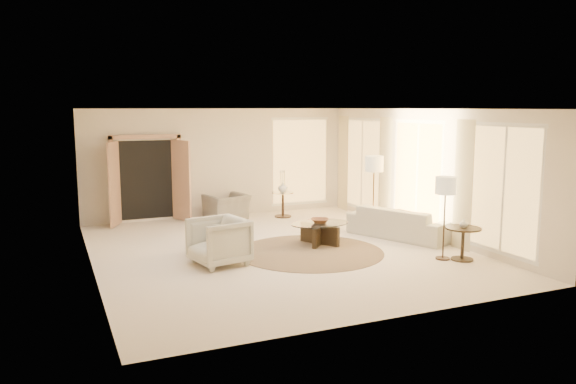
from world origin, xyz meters
name	(u,v)px	position (x,y,z in m)	size (l,w,h in m)	color
room	(277,181)	(0.00, 0.00, 1.40)	(7.04, 8.04, 2.83)	#F4E2CF
windows_right	(419,175)	(3.45, 0.10, 1.35)	(0.10, 6.40, 2.40)	#EAB55D
window_back_corner	(300,161)	(2.30, 3.95, 1.35)	(1.70, 0.10, 2.40)	#EAB55D
curtains_right	(394,173)	(3.40, 1.00, 1.30)	(0.06, 5.20, 2.60)	beige
french_doors	(147,180)	(-1.90, 3.82, 1.07)	(1.95, 0.66, 2.16)	tan
area_rug	(310,252)	(0.53, -0.39, 0.01)	(2.91, 2.91, 0.01)	#433223
sofa	(400,222)	(2.90, -0.01, 0.33)	(2.29, 0.90, 0.67)	beige
armchair_left	(211,235)	(-1.31, 0.21, 0.38)	(0.73, 0.69, 0.76)	beige
armchair_right	(219,239)	(-1.37, -0.52, 0.47)	(0.91, 0.85, 0.94)	beige
accent_chair	(227,203)	(-0.01, 3.40, 0.43)	(0.99, 0.64, 0.86)	gray
coffee_table	(320,231)	(0.99, 0.11, 0.29)	(1.35, 1.35, 0.46)	black
end_table	(463,238)	(2.90, -2.04, 0.43)	(0.66, 0.66, 0.62)	black
side_table	(283,202)	(1.44, 3.14, 0.40)	(0.57, 0.57, 0.66)	#30221C
floor_lamp_near	(374,167)	(2.70, 0.79, 1.48)	(0.42, 0.42, 1.74)	#30221C
floor_lamp_far	(446,189)	(2.61, -1.84, 1.33)	(0.38, 0.38, 1.56)	#30221C
bowl	(320,221)	(0.99, 0.11, 0.50)	(0.37, 0.37, 0.09)	brown
end_vase	(464,223)	(2.90, -2.04, 0.70)	(0.16, 0.16, 0.17)	white
side_vase	(283,187)	(1.44, 3.14, 0.78)	(0.25, 0.25, 0.26)	white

